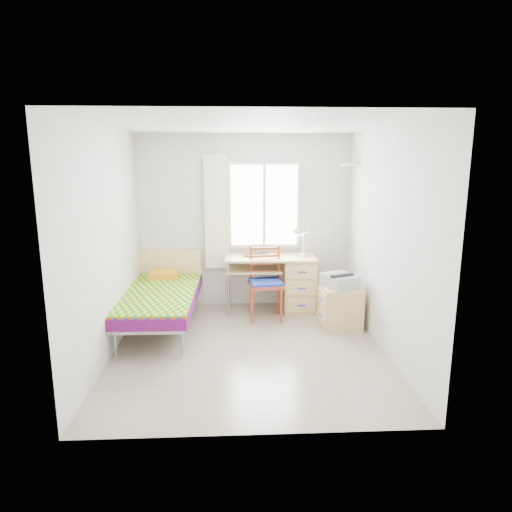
{
  "coord_description": "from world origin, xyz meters",
  "views": [
    {
      "loc": [
        -0.17,
        -5.13,
        2.25
      ],
      "look_at": [
        0.12,
        0.55,
        1.02
      ],
      "focal_mm": 32.0,
      "sensor_mm": 36.0,
      "label": 1
    }
  ],
  "objects_px": {
    "chair": "(266,278)",
    "printer": "(340,281)",
    "cabinet": "(340,307)",
    "desk": "(294,281)",
    "bed": "(161,297)"
  },
  "relations": [
    {
      "from": "chair",
      "to": "printer",
      "type": "bearing_deg",
      "value": -32.81
    },
    {
      "from": "printer",
      "to": "cabinet",
      "type": "bearing_deg",
      "value": 4.06
    },
    {
      "from": "desk",
      "to": "printer",
      "type": "bearing_deg",
      "value": -54.73
    },
    {
      "from": "printer",
      "to": "desk",
      "type": "bearing_deg",
      "value": 101.99
    },
    {
      "from": "bed",
      "to": "chair",
      "type": "height_order",
      "value": "chair"
    },
    {
      "from": "bed",
      "to": "cabinet",
      "type": "relative_size",
      "value": 3.64
    },
    {
      "from": "bed",
      "to": "cabinet",
      "type": "xyz_separation_m",
      "value": [
        2.41,
        -0.14,
        -0.14
      ]
    },
    {
      "from": "chair",
      "to": "printer",
      "type": "relative_size",
      "value": 1.94
    },
    {
      "from": "chair",
      "to": "cabinet",
      "type": "bearing_deg",
      "value": -31.7
    },
    {
      "from": "chair",
      "to": "cabinet",
      "type": "distance_m",
      "value": 1.11
    },
    {
      "from": "cabinet",
      "to": "printer",
      "type": "xyz_separation_m",
      "value": [
        -0.02,
        -0.01,
        0.37
      ]
    },
    {
      "from": "desk",
      "to": "chair",
      "type": "distance_m",
      "value": 0.56
    },
    {
      "from": "bed",
      "to": "cabinet",
      "type": "bearing_deg",
      "value": -2.19
    },
    {
      "from": "bed",
      "to": "printer",
      "type": "xyz_separation_m",
      "value": [
        2.39,
        -0.15,
        0.23
      ]
    },
    {
      "from": "desk",
      "to": "chair",
      "type": "relative_size",
      "value": 1.29
    }
  ]
}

